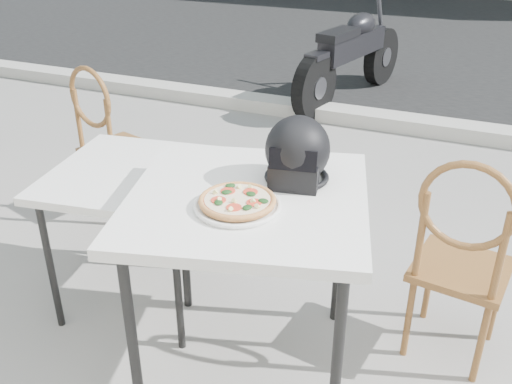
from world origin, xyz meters
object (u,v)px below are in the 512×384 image
at_px(pizza, 237,200).
at_px(motorcycle, 352,56).
at_px(plate, 237,206).
at_px(cafe_table_side, 136,183).
at_px(helmet, 297,154).
at_px(cafe_chair_main, 462,252).
at_px(cafe_table_main, 248,212).
at_px(cafe_chair_side, 108,134).

height_order(pizza, motorcycle, motorcycle).
bearing_deg(plate, cafe_table_side, 153.00).
bearing_deg(helmet, motorcycle, 89.99).
bearing_deg(plate, pizza, 58.28).
xyz_separation_m(cafe_chair_main, cafe_table_side, (-1.44, -0.14, 0.10)).
bearing_deg(cafe_table_side, cafe_table_main, -19.59).
xyz_separation_m(cafe_table_main, pizza, (0.01, -0.11, 0.11)).
bearing_deg(cafe_table_main, plate, -85.38).
height_order(pizza, cafe_table_side, pizza).
xyz_separation_m(cafe_table_main, cafe_chair_side, (-1.32, 0.90, -0.22)).
bearing_deg(motorcycle, plate, -68.70).
height_order(plate, cafe_chair_main, cafe_chair_main).
bearing_deg(cafe_table_side, cafe_chair_main, 5.75).
bearing_deg(helmet, plate, -122.76).
xyz_separation_m(pizza, cafe_chair_main, (0.76, 0.49, -0.32)).
distance_m(plate, helmet, 0.33).
bearing_deg(motorcycle, cafe_chair_side, -92.03).
bearing_deg(cafe_chair_side, helmet, 169.82).
bearing_deg(cafe_table_side, pizza, -26.98).
xyz_separation_m(cafe_chair_main, motorcycle, (-1.32, 3.38, -0.11)).
bearing_deg(helmet, cafe_chair_main, 6.73).
xyz_separation_m(cafe_table_side, motorcycle, (0.12, 3.52, -0.21)).
height_order(plate, pizza, pizza).
distance_m(helmet, cafe_chair_side, 1.67).
bearing_deg(cafe_chair_main, plate, 41.28).
height_order(cafe_table_main, plate, plate).
bearing_deg(motorcycle, cafe_chair_main, -55.59).
bearing_deg(motorcycle, pizza, -68.70).
distance_m(helmet, motorcycle, 3.68).
distance_m(cafe_table_main, cafe_table_side, 0.72).
relative_size(cafe_chair_main, cafe_table_side, 1.16).
bearing_deg(helmet, cafe_table_main, -135.40).
height_order(cafe_table_side, cafe_chair_side, cafe_chair_side).
distance_m(pizza, cafe_chair_side, 1.70).
distance_m(cafe_table_main, pizza, 0.15).
relative_size(cafe_table_main, plate, 3.21).
bearing_deg(cafe_table_side, motorcycle, 88.02).
height_order(cafe_chair_side, motorcycle, motorcycle).
bearing_deg(cafe_chair_main, pizza, 41.27).
bearing_deg(cafe_chair_main, cafe_table_side, 14.17).
relative_size(pizza, helmet, 1.12).
height_order(cafe_chair_main, cafe_table_side, cafe_chair_main).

